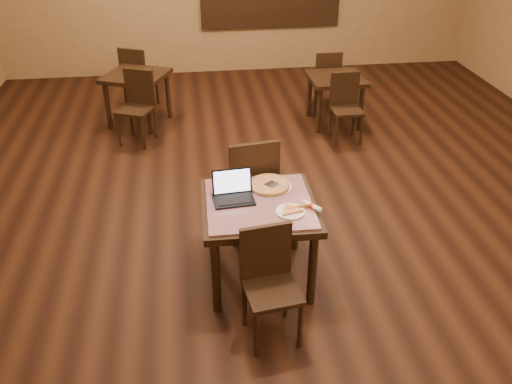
{
  "coord_description": "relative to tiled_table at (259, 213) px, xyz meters",
  "views": [
    {
      "loc": [
        -0.98,
        -4.27,
        3.07
      ],
      "look_at": [
        -0.49,
        -0.6,
        0.85
      ],
      "focal_mm": 38.0,
      "sensor_mm": 36.0,
      "label": 1
    }
  ],
  "objects": [
    {
      "name": "napkin_roll",
      "position": [
        0.4,
        -0.14,
        0.12
      ],
      "size": [
        0.15,
        0.17,
        0.04
      ],
      "rotation": [
        0.0,
        0.0,
        0.65
      ],
      "color": "white",
      "rests_on": "tiled_table"
    },
    {
      "name": "chair_main_far",
      "position": [
        0.01,
        0.61,
        -0.07
      ],
      "size": [
        0.52,
        0.52,
        1.05
      ],
      "rotation": [
        0.0,
        0.0,
        3.29
      ],
      "color": "black",
      "rests_on": "ground"
    },
    {
      "name": "ground",
      "position": [
        0.47,
        0.62,
        -0.66
      ],
      "size": [
        10.0,
        10.0,
        0.0
      ],
      "primitive_type": "plane",
      "color": "black",
      "rests_on": "ground"
    },
    {
      "name": "laptop",
      "position": [
        -0.2,
        0.1,
        0.16
      ],
      "size": [
        0.34,
        0.28,
        0.22
      ],
      "rotation": [
        0.0,
        0.0,
        0.08
      ],
      "color": "black",
      "rests_on": "tiled_table"
    },
    {
      "name": "pizza_pan",
      "position": [
        0.12,
        0.24,
        0.11
      ],
      "size": [
        0.38,
        0.38,
        0.01
      ],
      "primitive_type": "cylinder",
      "color": "silver",
      "rests_on": "tiled_table"
    },
    {
      "name": "other_table_b_chair_near",
      "position": [
        -1.15,
        2.96,
        -0.14
      ],
      "size": [
        0.52,
        0.52,
        0.92
      ],
      "rotation": [
        0.0,
        0.0,
        -0.42
      ],
      "color": "black",
      "rests_on": "ground"
    },
    {
      "name": "chair_main_near",
      "position": [
        -0.01,
        -0.62,
        -0.16
      ],
      "size": [
        0.44,
        0.44,
        0.9
      ],
      "rotation": [
        0.0,
        0.0,
        0.14
      ],
      "color": "black",
      "rests_on": "ground"
    },
    {
      "name": "tiled_table",
      "position": [
        0.0,
        0.0,
        0.0
      ],
      "size": [
        0.94,
        0.94,
        0.76
      ],
      "rotation": [
        0.0,
        0.0,
        -0.02
      ],
      "color": "black",
      "rests_on": "ground"
    },
    {
      "name": "other_table_a_chair_near",
      "position": [
        1.48,
        2.64,
        -0.17
      ],
      "size": [
        0.38,
        0.38,
        0.87
      ],
      "rotation": [
        0.0,
        0.0,
        0.01
      ],
      "color": "black",
      "rests_on": "ground"
    },
    {
      "name": "other_table_b",
      "position": [
        -1.18,
        3.5,
        -0.07
      ],
      "size": [
        1.0,
        1.0,
        0.71
      ],
      "rotation": [
        0.0,
        0.0,
        -0.42
      ],
      "color": "black",
      "rests_on": "ground"
    },
    {
      "name": "other_table_a_chair_far",
      "position": [
        1.48,
        3.66,
        -0.17
      ],
      "size": [
        0.38,
        0.38,
        0.87
      ],
      "rotation": [
        0.0,
        0.0,
        3.15
      ],
      "color": "black",
      "rests_on": "ground"
    },
    {
      "name": "pizza_whole",
      "position": [
        0.12,
        0.24,
        0.12
      ],
      "size": [
        0.35,
        0.35,
        0.02
      ],
      "color": "beige",
      "rests_on": "pizza_pan"
    },
    {
      "name": "other_table_b_chair_far",
      "position": [
        -1.21,
        4.04,
        -0.14
      ],
      "size": [
        0.52,
        0.52,
        0.92
      ],
      "rotation": [
        0.0,
        0.0,
        2.72
      ],
      "color": "black",
      "rests_on": "ground"
    },
    {
      "name": "pizza_slice",
      "position": [
        0.22,
        -0.18,
        0.13
      ],
      "size": [
        0.25,
        0.25,
        0.02
      ],
      "primitive_type": null,
      "rotation": [
        0.0,
        0.0,
        0.23
      ],
      "color": "beige",
      "rests_on": "plate"
    },
    {
      "name": "other_table_a",
      "position": [
        1.48,
        3.15,
        -0.1
      ],
      "size": [
        0.72,
        0.72,
        0.67
      ],
      "rotation": [
        0.0,
        0.0,
        0.01
      ],
      "color": "black",
      "rests_on": "ground"
    },
    {
      "name": "plate",
      "position": [
        0.22,
        -0.18,
        0.11
      ],
      "size": [
        0.23,
        0.23,
        0.01
      ],
      "primitive_type": "cylinder",
      "color": "white",
      "rests_on": "tiled_table"
    },
    {
      "name": "spatula",
      "position": [
        0.14,
        0.22,
        0.13
      ],
      "size": [
        0.21,
        0.25,
        0.01
      ],
      "primitive_type": "cube",
      "rotation": [
        0.0,
        0.0,
        0.59
      ],
      "color": "silver",
      "rests_on": "pizza_whole"
    }
  ]
}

